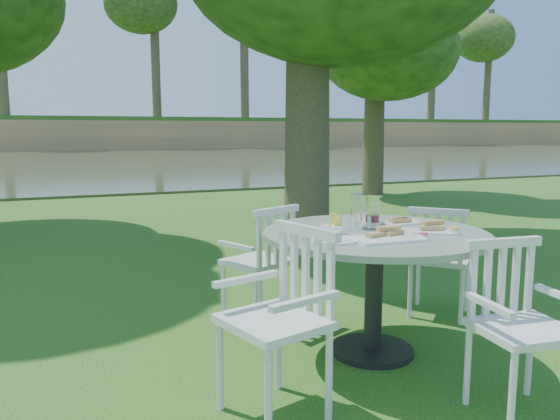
# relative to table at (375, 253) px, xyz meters

# --- Properties ---
(ground) EXTENTS (140.00, 140.00, 0.00)m
(ground) POSITION_rel_table_xyz_m (-0.19, 0.98, -0.70)
(ground) COLOR #17430E
(ground) RESTS_ON ground
(table) EXTENTS (1.50, 1.50, 0.85)m
(table) POSITION_rel_table_xyz_m (0.00, 0.00, 0.00)
(table) COLOR black
(table) RESTS_ON ground
(chair_ne) EXTENTS (0.63, 0.63, 0.92)m
(chair_ne) POSITION_rel_table_xyz_m (0.88, 0.41, -0.17)
(chair_ne) COLOR silver
(chair_ne) RESTS_ON ground
(chair_nw) EXTENTS (0.61, 0.60, 0.94)m
(chair_nw) POSITION_rel_table_xyz_m (-0.45, 0.85, -0.15)
(chair_nw) COLOR silver
(chair_nw) RESTS_ON ground
(chair_sw) EXTENTS (0.59, 0.61, 1.01)m
(chair_sw) POSITION_rel_table_xyz_m (-0.84, -0.46, -0.11)
(chair_sw) COLOR silver
(chair_sw) RESTS_ON ground
(chair_se) EXTENTS (0.52, 0.50, 0.93)m
(chair_se) POSITION_rel_table_xyz_m (0.29, -0.93, -0.16)
(chair_se) COLOR silver
(chair_se) RESTS_ON ground
(tableware) EXTENTS (1.09, 0.79, 0.24)m
(tableware) POSITION_rel_table_xyz_m (-0.04, 0.04, 0.20)
(tableware) COLOR white
(tableware) RESTS_ON table
(river) EXTENTS (100.00, 28.00, 0.12)m
(river) POSITION_rel_table_xyz_m (-0.19, 23.98, -0.70)
(river) COLOR #323821
(river) RESTS_ON ground
(far_bank) EXTENTS (100.00, 18.00, 15.20)m
(far_bank) POSITION_rel_table_xyz_m (0.08, 42.10, 6.54)
(far_bank) COLOR #A37A4C
(far_bank) RESTS_ON ground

